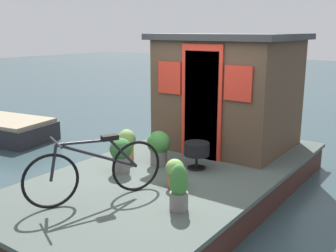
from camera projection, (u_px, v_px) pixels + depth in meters
ground_plane at (176, 197)px, 6.06m from camera, size 60.00×60.00×0.00m
houseboat_deck at (176, 183)px, 6.00m from camera, size 5.45×2.84×0.43m
houseboat_cabin at (229, 90)px, 7.00m from camera, size 2.01×2.25×1.95m
bicycle at (96, 170)px, 4.84m from camera, size 1.58×0.81×0.79m
potted_plant_basil at (175, 172)px, 5.26m from camera, size 0.25×0.25×0.38m
potted_plant_sage at (159, 146)px, 6.13m from camera, size 0.36×0.36×0.52m
potted_plant_ivy at (127, 143)px, 6.37m from camera, size 0.28×0.28×0.49m
potted_plant_lavender at (179, 188)px, 4.57m from camera, size 0.21×0.21×0.55m
potted_plant_fern at (121, 154)px, 5.80m from camera, size 0.32×0.32×0.50m
charcoal_grill at (197, 150)px, 5.93m from camera, size 0.38×0.38×0.40m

